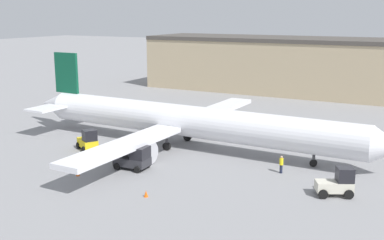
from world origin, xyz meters
The scene contains 9 objects.
ground_plane centered at (0.00, 0.00, 0.00)m, with size 400.00×400.00×0.00m, color gray.
terminal_building centered at (12.61, 42.66, 5.09)m, with size 82.94×15.01×10.16m.
airplane centered at (-0.95, 0.02, 2.88)m, with size 44.33×35.59×9.76m.
ground_crew_worker centered at (11.38, -3.73, 0.89)m, with size 0.37×0.37×1.67m.
baggage_tug centered at (-9.53, -6.09, 1.05)m, with size 3.14×2.85×2.37m.
belt_loader_truck centered at (-1.41, -9.08, 1.06)m, with size 3.32×2.31×2.26m.
pushback_tug centered at (17.16, -7.09, 1.08)m, with size 3.28×2.77×2.41m.
safety_cone_near centered at (-4.87, -13.21, 0.28)m, with size 0.36×0.36×0.55m.
safety_cone_far centered at (3.51, -14.62, 0.28)m, with size 0.36×0.36×0.55m.
Camera 1 is at (24.02, -45.37, 14.65)m, focal length 45.00 mm.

